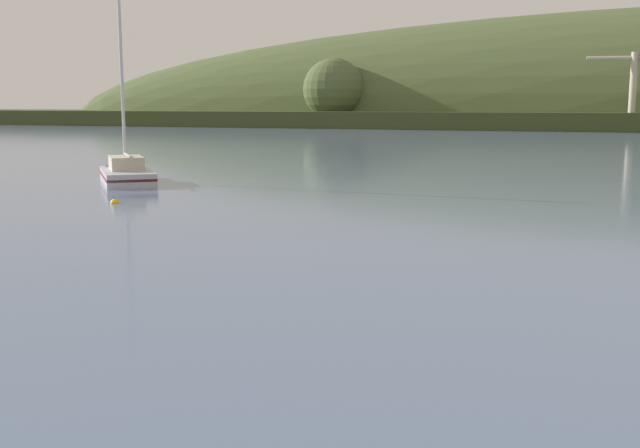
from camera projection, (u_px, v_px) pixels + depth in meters
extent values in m
cube|color=#35401E|center=(577.00, 120.00, 179.53)|extent=(500.10, 74.74, 4.00)
sphere|color=#4C5B33|center=(334.00, 89.00, 192.11)|extent=(15.80, 15.80, 15.80)
cube|color=#4C4C51|center=(630.00, 127.00, 158.29)|extent=(3.33, 3.33, 2.00)
cylinder|color=#BCB293|center=(633.00, 87.00, 157.00)|extent=(1.45, 1.45, 14.48)
cylinder|color=#BCB293|center=(613.00, 58.00, 157.14)|extent=(10.61, 1.30, 0.80)
cube|color=#ADB2BC|center=(127.00, 181.00, 55.62)|extent=(7.75, 8.73, 1.74)
cone|color=#ADB2BC|center=(122.00, 176.00, 59.53)|extent=(3.86, 3.63, 3.26)
cube|color=maroon|center=(127.00, 176.00, 55.55)|extent=(7.78, 8.75, 0.20)
cube|color=#BCB299|center=(126.00, 163.00, 55.60)|extent=(4.11, 4.40, 0.97)
cylinder|color=silver|center=(122.00, 82.00, 55.46)|extent=(0.24, 0.24, 12.77)
cylinder|color=silver|center=(128.00, 155.00, 54.23)|extent=(2.80, 3.62, 0.19)
sphere|color=yellow|center=(115.00, 203.00, 44.18)|extent=(0.52, 0.52, 0.52)
cylinder|color=black|center=(115.00, 198.00, 44.14)|extent=(0.04, 0.04, 0.08)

